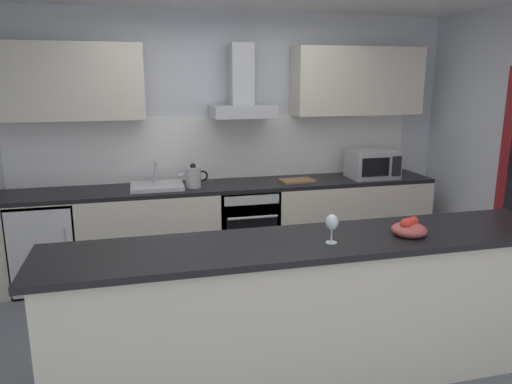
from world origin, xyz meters
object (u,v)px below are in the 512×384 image
Objects in this scene: microwave at (373,164)px; chopping_board at (297,181)px; refrigerator at (47,244)px; range_hood at (242,94)px; oven at (246,225)px; kettle at (193,177)px; wine_glass at (332,223)px; sink at (157,185)px; fruit_bowl at (409,229)px.

chopping_board is at bearing 179.72° from microwave.
refrigerator is 3.37m from microwave.
range_hood is (1.92, 0.13, 1.36)m from refrigerator.
range_hood is at bearing 90.00° from oven.
refrigerator is at bearing 178.73° from kettle.
chopping_board is (0.54, -0.15, -0.88)m from range_hood.
range_hood is (0.00, 0.13, 1.33)m from oven.
range_hood is 2.33m from wine_glass.
oven reaches higher than refrigerator.
range_hood is (-1.39, 0.16, 0.74)m from microwave.
kettle is 1.62× the size of wine_glass.
sink is 1.42m from chopping_board.
oven is 3.64× the size of fruit_bowl.
sink is (-2.27, 0.04, -0.12)m from microwave.
chopping_board is at bearing 91.06° from fruit_bowl.
fruit_bowl is at bearing -61.55° from kettle.
kettle is 0.40× the size of range_hood.
oven is 1.60× the size of sink.
range_hood is 4.05× the size of wine_glass.
oven is 2.19m from wine_glass.
chopping_board is (1.07, 0.01, -0.09)m from kettle.
range_hood is at bearing 7.69° from sink.
kettle is at bearing 105.63° from wine_glass.
microwave reaches higher than sink.
kettle is at bearing -179.46° from chopping_board.
chopping_board is at bearing 76.62° from wine_glass.
sink reaches higher than kettle.
oven is at bearing -0.72° from sink.
wine_glass reaches higher than chopping_board.
microwave is at bearing 0.17° from kettle.
kettle is at bearing 118.45° from fruit_bowl.
kettle is at bearing -1.27° from refrigerator.
microwave is 1.58m from range_hood.
kettle is (0.35, -0.04, 0.08)m from sink.
oven is at bearing 105.63° from fruit_bowl.
wine_glass reaches higher than refrigerator.
wine_glass is (0.58, -2.06, 0.10)m from kettle.
sink reaches higher than refrigerator.
wine_glass is 0.81× the size of fruit_bowl.
kettle is 0.85× the size of chopping_board.
microwave reaches higher than kettle.
kettle is at bearing -176.34° from oven.
oven is 0.71m from chopping_board.
sink is at bearing 124.93° from fruit_bowl.
fruit_bowl is (1.11, -2.04, 0.02)m from kettle.
range_hood is (0.88, 0.12, 0.86)m from sink.
fruit_bowl is at bearing -88.94° from chopping_board.
refrigerator is 2.36m from range_hood.
oven is at bearing 91.39° from wine_glass.
sink is 2.81× the size of wine_glass.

